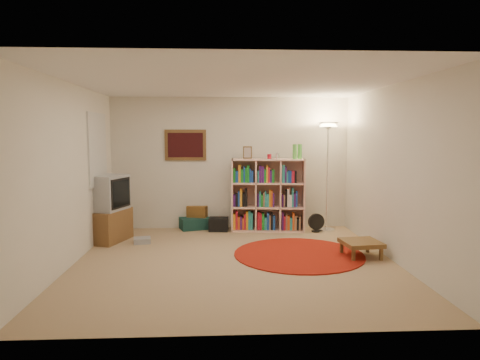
{
  "coord_description": "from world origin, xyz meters",
  "views": [
    {
      "loc": [
        -0.23,
        -5.91,
        1.79
      ],
      "look_at": [
        0.1,
        0.6,
        1.1
      ],
      "focal_mm": 32.0,
      "sensor_mm": 36.0,
      "label": 1
    }
  ],
  "objects_px": {
    "suitcase": "(198,223)",
    "bookshelf": "(267,196)",
    "tv_stand": "(107,209)",
    "floor_fan": "(316,223)",
    "side_table": "(361,243)",
    "floor_lamp": "(328,141)"
  },
  "relations": [
    {
      "from": "tv_stand",
      "to": "suitcase",
      "type": "xyz_separation_m",
      "value": [
        1.47,
        0.92,
        -0.43
      ]
    },
    {
      "from": "side_table",
      "to": "suitcase",
      "type": "bearing_deg",
      "value": 140.07
    },
    {
      "from": "bookshelf",
      "to": "tv_stand",
      "type": "distance_m",
      "value": 2.86
    },
    {
      "from": "bookshelf",
      "to": "floor_lamp",
      "type": "distance_m",
      "value": 1.52
    },
    {
      "from": "floor_lamp",
      "to": "side_table",
      "type": "bearing_deg",
      "value": -87.73
    },
    {
      "from": "floor_lamp",
      "to": "floor_fan",
      "type": "relative_size",
      "value": 5.84
    },
    {
      "from": "floor_fan",
      "to": "tv_stand",
      "type": "distance_m",
      "value": 3.72
    },
    {
      "from": "floor_lamp",
      "to": "side_table",
      "type": "height_order",
      "value": "floor_lamp"
    },
    {
      "from": "tv_stand",
      "to": "side_table",
      "type": "relative_size",
      "value": 1.92
    },
    {
      "from": "suitcase",
      "to": "bookshelf",
      "type": "bearing_deg",
      "value": -29.63
    },
    {
      "from": "suitcase",
      "to": "side_table",
      "type": "distance_m",
      "value": 3.25
    },
    {
      "from": "floor_fan",
      "to": "side_table",
      "type": "relative_size",
      "value": 0.59
    },
    {
      "from": "tv_stand",
      "to": "side_table",
      "type": "xyz_separation_m",
      "value": [
        3.96,
        -1.16,
        -0.34
      ]
    },
    {
      "from": "bookshelf",
      "to": "side_table",
      "type": "distance_m",
      "value": 2.21
    },
    {
      "from": "side_table",
      "to": "floor_fan",
      "type": "bearing_deg",
      "value": 99.97
    },
    {
      "from": "tv_stand",
      "to": "side_table",
      "type": "height_order",
      "value": "tv_stand"
    },
    {
      "from": "suitcase",
      "to": "floor_fan",
      "type": "bearing_deg",
      "value": -29.31
    },
    {
      "from": "floor_lamp",
      "to": "tv_stand",
      "type": "relative_size",
      "value": 1.8
    },
    {
      "from": "tv_stand",
      "to": "floor_fan",
      "type": "bearing_deg",
      "value": 26.17
    },
    {
      "from": "tv_stand",
      "to": "suitcase",
      "type": "distance_m",
      "value": 1.79
    },
    {
      "from": "tv_stand",
      "to": "bookshelf",
      "type": "bearing_deg",
      "value": 31.96
    },
    {
      "from": "floor_fan",
      "to": "suitcase",
      "type": "relative_size",
      "value": 0.44
    }
  ]
}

